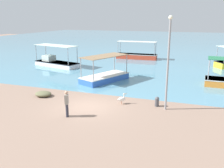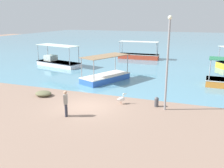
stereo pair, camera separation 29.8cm
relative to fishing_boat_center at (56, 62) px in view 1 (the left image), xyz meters
The scene contains 10 objects.
ground 15.86m from the fishing_boat_center, 50.14° to the right, with size 120.00×120.00×0.00m, color #8E7260.
harbor_water 37.25m from the fishing_boat_center, 74.17° to the left, with size 110.00×90.00×0.00m, color #5890A8.
fishing_boat_center is the anchor object (origin of this frame).
fishing_boat_far_left 12.30m from the fishing_boat_center, 47.33° to the left, with size 6.07×1.71×2.59m.
fishing_boat_near_left 10.05m from the fishing_boat_center, 30.00° to the right, with size 3.87×5.50×2.51m.
pelican 16.35m from the fishing_boat_center, 41.37° to the right, with size 0.68×0.61×0.80m.
lamp_post 19.07m from the fishing_boat_center, 35.13° to the right, with size 0.28×0.28×6.24m.
mooring_bollard 18.09m from the fishing_boat_center, 35.30° to the right, with size 0.31×0.31×0.71m.
fisherman_standing 17.23m from the fishing_boat_center, 55.69° to the right, with size 0.36×0.45×1.69m.
net_pile 12.61m from the fishing_boat_center, 62.57° to the right, with size 1.33×1.13×0.40m, color #696847.
Camera 1 is at (7.21, -15.05, 6.16)m, focal length 40.00 mm.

